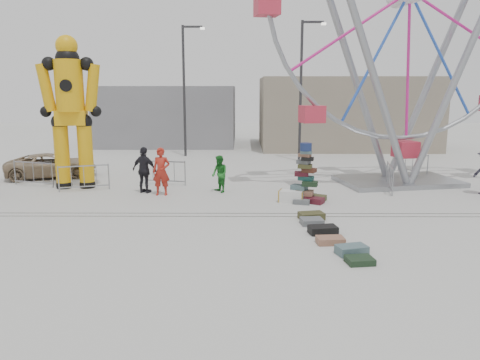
{
  "coord_description": "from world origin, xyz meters",
  "views": [
    {
      "loc": [
        -0.35,
        -14.51,
        4.19
      ],
      "look_at": [
        -0.44,
        1.34,
        1.1
      ],
      "focal_mm": 35.0,
      "sensor_mm": 36.0,
      "label": 1
    }
  ],
  "objects_px": {
    "ferris_wheel": "(408,18)",
    "pedestrian_green": "(220,174)",
    "crash_test_dummy": "(71,107)",
    "steamer_trunk": "(292,196)",
    "lamp_post_left": "(185,84)",
    "barricade_wheel_front": "(390,178)",
    "barricade_dummy_a": "(33,174)",
    "suitcase_tower": "(305,185)",
    "barricade_wheel_back": "(413,163)",
    "parked_suv": "(51,165)",
    "pedestrian_red": "(161,172)",
    "barricade_dummy_c": "(164,173)",
    "lamp_post_right": "(302,84)",
    "barricade_dummy_b": "(84,178)",
    "pedestrian_black": "(145,170)"
  },
  "relations": [
    {
      "from": "barricade_dummy_a",
      "to": "barricade_dummy_b",
      "type": "relative_size",
      "value": 1.0
    },
    {
      "from": "suitcase_tower",
      "to": "barricade_wheel_back",
      "type": "height_order",
      "value": "suitcase_tower"
    },
    {
      "from": "ferris_wheel",
      "to": "pedestrian_green",
      "type": "distance_m",
      "value": 10.39
    },
    {
      "from": "parked_suv",
      "to": "pedestrian_green",
      "type": "bearing_deg",
      "value": -131.36
    },
    {
      "from": "crash_test_dummy",
      "to": "barricade_dummy_c",
      "type": "xyz_separation_m",
      "value": [
        3.69,
        0.68,
        -2.91
      ]
    },
    {
      "from": "ferris_wheel",
      "to": "steamer_trunk",
      "type": "height_order",
      "value": "ferris_wheel"
    },
    {
      "from": "crash_test_dummy",
      "to": "pedestrian_green",
      "type": "xyz_separation_m",
      "value": [
        6.25,
        -0.84,
        -2.7
      ]
    },
    {
      "from": "lamp_post_right",
      "to": "pedestrian_red",
      "type": "bearing_deg",
      "value": -126.13
    },
    {
      "from": "suitcase_tower",
      "to": "parked_suv",
      "type": "relative_size",
      "value": 0.54
    },
    {
      "from": "barricade_wheel_front",
      "to": "parked_suv",
      "type": "distance_m",
      "value": 15.67
    },
    {
      "from": "crash_test_dummy",
      "to": "pedestrian_green",
      "type": "distance_m",
      "value": 6.86
    },
    {
      "from": "crash_test_dummy",
      "to": "barricade_dummy_b",
      "type": "height_order",
      "value": "crash_test_dummy"
    },
    {
      "from": "crash_test_dummy",
      "to": "ferris_wheel",
      "type": "relative_size",
      "value": 0.45
    },
    {
      "from": "suitcase_tower",
      "to": "lamp_post_left",
      "type": "bearing_deg",
      "value": 138.28
    },
    {
      "from": "crash_test_dummy",
      "to": "barricade_wheel_front",
      "type": "distance_m",
      "value": 13.66
    },
    {
      "from": "lamp_post_right",
      "to": "barricade_dummy_c",
      "type": "height_order",
      "value": "lamp_post_right"
    },
    {
      "from": "pedestrian_green",
      "to": "parked_suv",
      "type": "xyz_separation_m",
      "value": [
        -8.29,
        3.29,
        -0.19
      ]
    },
    {
      "from": "pedestrian_red",
      "to": "parked_suv",
      "type": "height_order",
      "value": "pedestrian_red"
    },
    {
      "from": "suitcase_tower",
      "to": "barricade_dummy_a",
      "type": "distance_m",
      "value": 11.84
    },
    {
      "from": "barricade_dummy_a",
      "to": "barricade_wheel_front",
      "type": "height_order",
      "value": "same"
    },
    {
      "from": "pedestrian_red",
      "to": "lamp_post_right",
      "type": "bearing_deg",
      "value": 56.22
    },
    {
      "from": "suitcase_tower",
      "to": "barricade_dummy_a",
      "type": "bearing_deg",
      "value": -170.92
    },
    {
      "from": "lamp_post_right",
      "to": "barricade_dummy_b",
      "type": "relative_size",
      "value": 4.0
    },
    {
      "from": "suitcase_tower",
      "to": "ferris_wheel",
      "type": "xyz_separation_m",
      "value": [
        4.65,
        3.45,
        6.54
      ]
    },
    {
      "from": "crash_test_dummy",
      "to": "steamer_trunk",
      "type": "distance_m",
      "value": 9.94
    },
    {
      "from": "barricade_wheel_front",
      "to": "suitcase_tower",
      "type": "bearing_deg",
      "value": 126.33
    },
    {
      "from": "barricade_dummy_c",
      "to": "pedestrian_green",
      "type": "xyz_separation_m",
      "value": [
        2.57,
        -1.52,
        0.21
      ]
    },
    {
      "from": "barricade_wheel_back",
      "to": "pedestrian_red",
      "type": "height_order",
      "value": "pedestrian_red"
    },
    {
      "from": "steamer_trunk",
      "to": "pedestrian_green",
      "type": "distance_m",
      "value": 3.31
    },
    {
      "from": "pedestrian_black",
      "to": "ferris_wheel",
      "type": "bearing_deg",
      "value": -147.82
    },
    {
      "from": "barricade_dummy_a",
      "to": "barricade_wheel_back",
      "type": "relative_size",
      "value": 1.0
    },
    {
      "from": "barricade_dummy_c",
      "to": "steamer_trunk",
      "type": "bearing_deg",
      "value": -19.72
    },
    {
      "from": "lamp_post_left",
      "to": "barricade_wheel_front",
      "type": "xyz_separation_m",
      "value": [
        9.69,
        -10.35,
        -3.93
      ]
    },
    {
      "from": "lamp_post_left",
      "to": "crash_test_dummy",
      "type": "bearing_deg",
      "value": -110.42
    },
    {
      "from": "barricade_wheel_front",
      "to": "ferris_wheel",
      "type": "bearing_deg",
      "value": -18.27
    },
    {
      "from": "pedestrian_green",
      "to": "pedestrian_black",
      "type": "relative_size",
      "value": 0.81
    },
    {
      "from": "suitcase_tower",
      "to": "barricade_wheel_back",
      "type": "xyz_separation_m",
      "value": [
        6.15,
        5.82,
        -0.07
      ]
    },
    {
      "from": "steamer_trunk",
      "to": "pedestrian_red",
      "type": "bearing_deg",
      "value": -175.47
    },
    {
      "from": "suitcase_tower",
      "to": "crash_test_dummy",
      "type": "relative_size",
      "value": 0.34
    },
    {
      "from": "pedestrian_green",
      "to": "pedestrian_black",
      "type": "bearing_deg",
      "value": -118.9
    },
    {
      "from": "pedestrian_red",
      "to": "barricade_dummy_c",
      "type": "bearing_deg",
      "value": 99.74
    },
    {
      "from": "barricade_wheel_front",
      "to": "crash_test_dummy",
      "type": "bearing_deg",
      "value": 97.93
    },
    {
      "from": "lamp_post_right",
      "to": "pedestrian_red",
      "type": "relative_size",
      "value": 4.17
    },
    {
      "from": "barricade_wheel_front",
      "to": "pedestrian_black",
      "type": "bearing_deg",
      "value": 102.62
    },
    {
      "from": "lamp_post_right",
      "to": "ferris_wheel",
      "type": "distance_m",
      "value": 8.09
    },
    {
      "from": "steamer_trunk",
      "to": "barricade_dummy_c",
      "type": "relative_size",
      "value": 0.46
    },
    {
      "from": "barricade_dummy_b",
      "to": "crash_test_dummy",
      "type": "bearing_deg",
      "value": 116.56
    },
    {
      "from": "lamp_post_left",
      "to": "pedestrian_red",
      "type": "distance_m",
      "value": 11.72
    },
    {
      "from": "barricade_wheel_front",
      "to": "barricade_wheel_back",
      "type": "xyz_separation_m",
      "value": [
        2.37,
        3.97,
        0.0
      ]
    },
    {
      "from": "suitcase_tower",
      "to": "steamer_trunk",
      "type": "bearing_deg",
      "value": -144.22
    }
  ]
}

